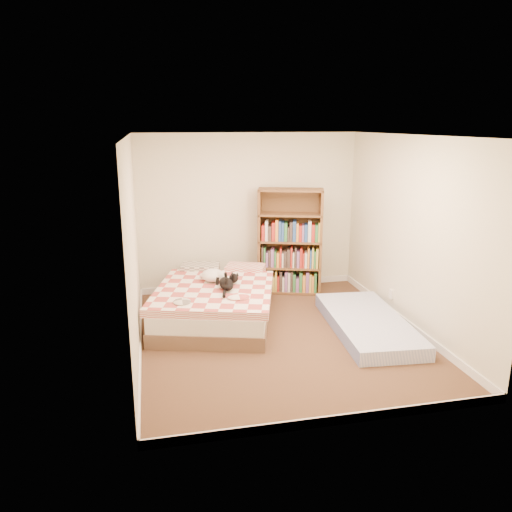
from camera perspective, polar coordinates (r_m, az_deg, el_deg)
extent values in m
cube|color=#482F1F|center=(6.48, 2.72, -9.10)|extent=(3.50, 4.00, 0.01)
cube|color=white|center=(5.92, 3.03, 13.59)|extent=(3.50, 4.00, 0.01)
cube|color=beige|center=(7.98, -0.86, 4.95)|extent=(3.50, 0.01, 2.50)
cube|color=beige|center=(4.25, 9.87, -4.37)|extent=(3.50, 0.01, 2.50)
cube|color=beige|center=(5.88, -13.84, 0.84)|extent=(0.01, 4.00, 2.50)
cube|color=beige|center=(6.74, 17.41, 2.37)|extent=(0.01, 4.00, 2.50)
cube|color=white|center=(8.27, -0.82, -3.28)|extent=(3.50, 0.02, 0.10)
cube|color=white|center=(4.79, 9.15, -18.00)|extent=(3.50, 0.02, 0.10)
cube|color=white|center=(6.27, -13.06, -9.84)|extent=(0.02, 4.00, 0.10)
cube|color=white|center=(7.08, 16.58, -7.15)|extent=(0.02, 4.00, 0.10)
cube|color=white|center=(7.32, 15.21, -4.22)|extent=(0.03, 0.09, 0.13)
cube|color=brown|center=(6.99, -4.56, -6.44)|extent=(1.97, 2.40, 0.19)
cube|color=silver|center=(6.92, -4.60, -4.91)|extent=(1.93, 2.35, 0.21)
cube|color=#B84A44|center=(6.87, -4.63, -3.69)|extent=(1.94, 2.06, 0.10)
cube|color=#686057|center=(7.57, -8.01, -1.76)|extent=(0.65, 0.51, 0.16)
cube|color=#B84A44|center=(7.65, -2.87, -1.46)|extent=(0.65, 0.51, 0.16)
cube|color=brown|center=(7.75, 0.49, 1.49)|extent=(0.14, 0.33, 1.67)
cube|color=brown|center=(8.01, 7.20, 1.82)|extent=(0.14, 0.33, 1.67)
cube|color=brown|center=(8.01, 3.59, 1.91)|extent=(0.96, 0.32, 1.67)
cube|color=brown|center=(8.09, 3.80, -3.95)|extent=(1.05, 0.62, 0.03)
cube|color=brown|center=(7.86, 3.90, 1.74)|extent=(1.05, 0.62, 0.03)
cube|color=brown|center=(7.72, 4.01, 7.54)|extent=(1.05, 0.62, 0.03)
cube|color=#7483C2|center=(6.77, 12.61, -7.56)|extent=(1.05, 2.05, 0.18)
ellipsoid|color=black|center=(6.66, -3.41, -3.19)|extent=(0.39, 0.45, 0.14)
sphere|color=black|center=(6.87, -3.70, -2.51)|extent=(0.18, 0.18, 0.13)
cone|color=black|center=(6.88, -4.07, -2.01)|extent=(0.06, 0.06, 0.05)
cone|color=black|center=(6.89, -3.45, -1.97)|extent=(0.06, 0.06, 0.05)
cylinder|color=black|center=(6.42, -2.06, -4.20)|extent=(0.17, 0.22, 0.05)
ellipsoid|color=white|center=(6.99, -4.97, -2.20)|extent=(0.32, 0.36, 0.17)
sphere|color=white|center=(6.89, -4.05, -2.27)|extent=(0.14, 0.14, 0.13)
sphere|color=white|center=(6.86, -3.59, -2.48)|extent=(0.06, 0.06, 0.06)
sphere|color=white|center=(7.04, -6.17, -2.27)|extent=(0.08, 0.08, 0.08)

